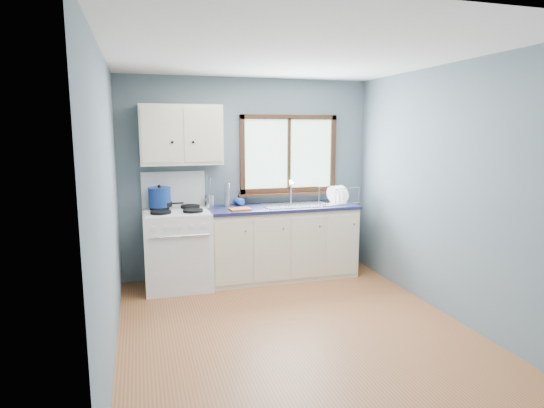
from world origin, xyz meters
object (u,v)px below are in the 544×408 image
object	(u,v)px
utensil_crock	(209,201)
thermos	(227,195)
dish_rack	(338,198)
gas_range	(177,247)
sink	(296,210)
skillet	(161,204)
base_cabinets	(282,245)
stockpot	(160,197)

from	to	relation	value
utensil_crock	thermos	xyz separation A→B (m)	(0.22, -0.01, 0.06)
utensil_crock	dish_rack	xyz separation A→B (m)	(1.66, -0.13, -0.02)
gas_range	thermos	bearing A→B (deg)	13.59
sink	dish_rack	xyz separation A→B (m)	(0.59, 0.02, 0.12)
sink	skillet	size ratio (longest dim) A/B	1.97
thermos	dish_rack	bearing A→B (deg)	-4.70
skillet	base_cabinets	bearing A→B (deg)	-12.13
base_cabinets	sink	world-z (taller)	sink
gas_range	dish_rack	distance (m)	2.13
gas_range	sink	world-z (taller)	gas_range
skillet	thermos	bearing A→B (deg)	-6.64
sink	skillet	bearing A→B (deg)	175.54
sink	utensil_crock	distance (m)	1.09
sink	thermos	distance (m)	0.88
thermos	dish_rack	size ratio (longest dim) A/B	0.56
thermos	utensil_crock	bearing A→B (deg)	176.56
base_cabinets	dish_rack	distance (m)	0.96
thermos	stockpot	bearing A→B (deg)	-178.52
gas_range	utensil_crock	bearing A→B (deg)	21.88
skillet	stockpot	bearing A→B (deg)	-132.63
dish_rack	skillet	bearing A→B (deg)	156.61
utensil_crock	sink	bearing A→B (deg)	-7.94
gas_range	base_cabinets	world-z (taller)	gas_range
thermos	dish_rack	xyz separation A→B (m)	(1.44, -0.12, -0.09)
base_cabinets	sink	xyz separation A→B (m)	(0.18, -0.00, 0.45)
dish_rack	utensil_crock	bearing A→B (deg)	154.91
base_cabinets	stockpot	world-z (taller)	stockpot
stockpot	gas_range	bearing A→B (deg)	-37.26
sink	gas_range	bearing A→B (deg)	-179.29
base_cabinets	skillet	bearing A→B (deg)	175.02
stockpot	utensil_crock	bearing A→B (deg)	3.32
dish_rack	base_cabinets	bearing A→B (deg)	160.71
stockpot	dish_rack	bearing A→B (deg)	-2.47
stockpot	dish_rack	xyz separation A→B (m)	(2.25, -0.10, -0.10)
skillet	utensil_crock	world-z (taller)	utensil_crock
skillet	stockpot	size ratio (longest dim) A/B	1.56
base_cabinets	thermos	world-z (taller)	thermos
gas_range	sink	xyz separation A→B (m)	(1.49, 0.02, 0.37)
stockpot	sink	bearing A→B (deg)	-3.95
utensil_crock	base_cabinets	bearing A→B (deg)	-9.50
stockpot	skillet	bearing A→B (deg)	54.52
gas_range	base_cabinets	distance (m)	1.31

